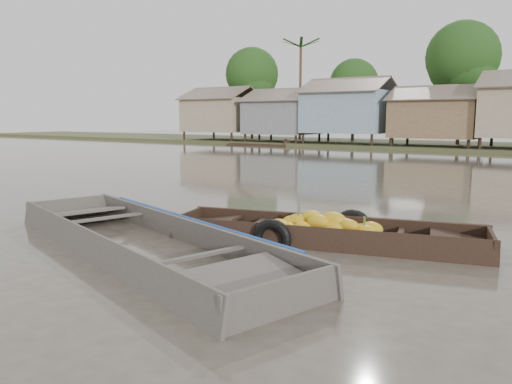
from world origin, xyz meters
The scene contains 3 objects.
ground centered at (0.00, 0.00, 0.00)m, with size 120.00×120.00×0.00m, color #4A4539.
banana_boat centered at (1.24, 0.63, 0.16)m, with size 5.90×2.72×0.79m.
viewer_boat centered at (-1.03, -1.66, 0.06)m, with size 7.74×4.15×0.60m.
Camera 1 is at (5.20, -7.57, 2.29)m, focal length 35.00 mm.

